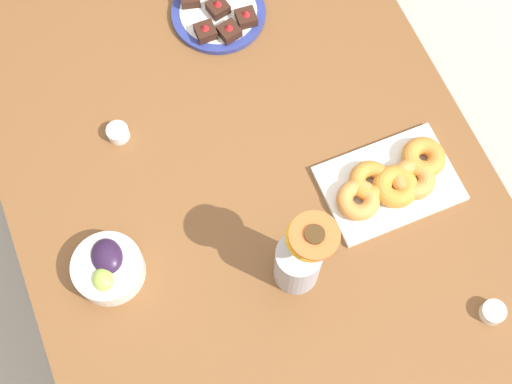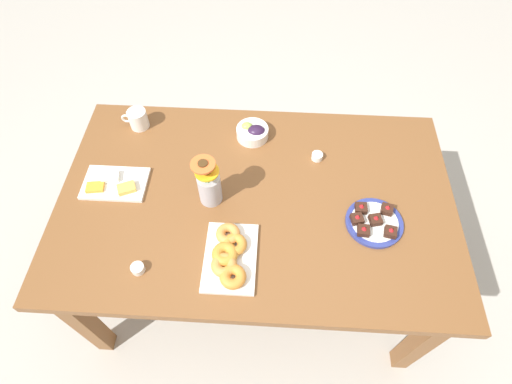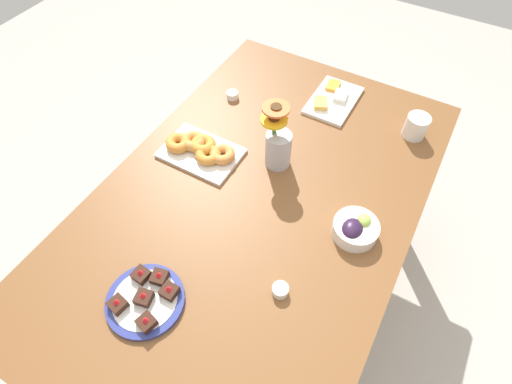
% 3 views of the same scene
% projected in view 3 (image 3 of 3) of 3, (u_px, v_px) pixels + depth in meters
% --- Properties ---
extents(ground_plane, '(6.00, 6.00, 0.00)m').
position_uv_depth(ground_plane, '(256.00, 289.00, 1.93)').
color(ground_plane, '#B7B2A8').
extents(dining_table, '(1.60, 1.00, 0.74)m').
position_uv_depth(dining_table, '(256.00, 213.00, 1.40)').
color(dining_table, brown).
rests_on(dining_table, ground_plane).
extents(coffee_mug, '(0.12, 0.09, 0.09)m').
position_uv_depth(coffee_mug, '(416.00, 126.00, 1.48)').
color(coffee_mug, white).
rests_on(coffee_mug, dining_table).
extents(grape_bowl, '(0.14, 0.14, 0.07)m').
position_uv_depth(grape_bowl, '(355.00, 229.00, 1.23)').
color(grape_bowl, white).
rests_on(grape_bowl, dining_table).
extents(cheese_platter, '(0.26, 0.17, 0.03)m').
position_uv_depth(cheese_platter, '(333.00, 99.00, 1.62)').
color(cheese_platter, white).
rests_on(cheese_platter, dining_table).
extents(croissant_platter, '(0.19, 0.28, 0.05)m').
position_uv_depth(croissant_platter, '(200.00, 149.00, 1.44)').
color(croissant_platter, white).
rests_on(croissant_platter, dining_table).
extents(jam_cup_honey, '(0.05, 0.05, 0.03)m').
position_uv_depth(jam_cup_honey, '(280.00, 290.00, 1.13)').
color(jam_cup_honey, white).
rests_on(jam_cup_honey, dining_table).
extents(jam_cup_berry, '(0.05, 0.05, 0.03)m').
position_uv_depth(jam_cup_berry, '(232.00, 95.00, 1.63)').
color(jam_cup_berry, white).
rests_on(jam_cup_berry, dining_table).
extents(dessert_plate, '(0.22, 0.22, 0.05)m').
position_uv_depth(dessert_plate, '(146.00, 299.00, 1.11)').
color(dessert_plate, navy).
rests_on(dessert_plate, dining_table).
extents(flower_vase, '(0.10, 0.11, 0.25)m').
position_uv_depth(flower_vase, '(278.00, 145.00, 1.36)').
color(flower_vase, '#B2B2BC').
rests_on(flower_vase, dining_table).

